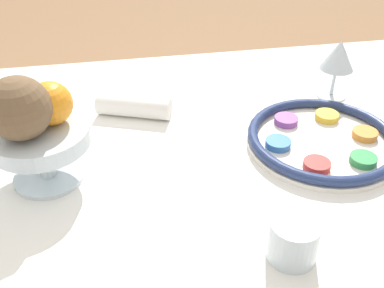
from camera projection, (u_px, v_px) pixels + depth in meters
name	position (u px, v px, depth m)	size (l,w,h in m)	color
dining_table	(182.00, 285.00, 1.06)	(1.54, 1.00, 0.71)	white
seder_plate	(322.00, 139.00, 0.89)	(0.30, 0.30, 0.03)	silver
wine_glass	(338.00, 57.00, 1.02)	(0.08, 0.08, 0.14)	silver
fruit_stand	(41.00, 143.00, 0.77)	(0.17, 0.17, 0.11)	silver
orange_fruit	(50.00, 103.00, 0.75)	(0.08, 0.08, 0.08)	orange
coconut	(19.00, 108.00, 0.71)	(0.11, 0.11, 0.11)	brown
bread_plate	(6.00, 106.00, 1.02)	(0.19, 0.19, 0.02)	beige
napkin_roll	(134.00, 106.00, 0.98)	(0.17, 0.10, 0.05)	white
cup_near	(293.00, 240.00, 0.65)	(0.07, 0.07, 0.07)	silver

